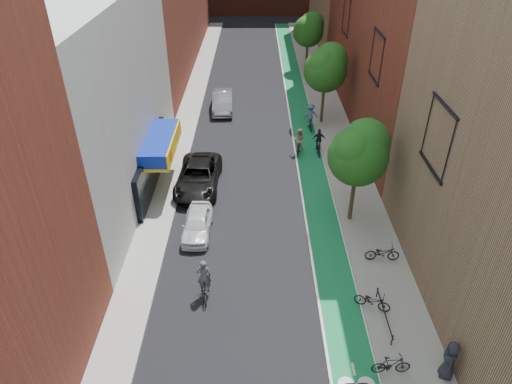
{
  "coord_description": "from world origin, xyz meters",
  "views": [
    {
      "loc": [
        -0.05,
        -12.05,
        16.42
      ],
      "look_at": [
        -0.01,
        10.82,
        1.5
      ],
      "focal_mm": 32.0,
      "sensor_mm": 36.0,
      "label": 1
    }
  ],
  "objects_px": {
    "cyclist_lane_mid": "(319,145)",
    "parked_car_white": "(197,223)",
    "cyclist_lead": "(204,285)",
    "cyclist_lane_far": "(310,118)",
    "parked_car_black": "(198,176)",
    "pedestrian": "(450,360)",
    "parked_car_silver": "(223,101)",
    "cyclist_lane_near": "(299,143)"
  },
  "relations": [
    {
      "from": "parked_car_white",
      "to": "parked_car_black",
      "type": "distance_m",
      "value": 4.99
    },
    {
      "from": "pedestrian",
      "to": "cyclist_lane_far",
      "type": "bearing_deg",
      "value": -155.04
    },
    {
      "from": "cyclist_lane_near",
      "to": "cyclist_lane_far",
      "type": "relative_size",
      "value": 0.91
    },
    {
      "from": "cyclist_lane_mid",
      "to": "parked_car_white",
      "type": "bearing_deg",
      "value": 51.22
    },
    {
      "from": "parked_car_black",
      "to": "cyclist_lane_far",
      "type": "xyz_separation_m",
      "value": [
        8.32,
        8.96,
        0.2
      ]
    },
    {
      "from": "parked_car_white",
      "to": "cyclist_lane_far",
      "type": "xyz_separation_m",
      "value": [
        7.87,
        13.92,
        0.35
      ]
    },
    {
      "from": "parked_car_white",
      "to": "parked_car_black",
      "type": "xyz_separation_m",
      "value": [
        -0.45,
        4.97,
        0.15
      ]
    },
    {
      "from": "parked_car_black",
      "to": "cyclist_lane_mid",
      "type": "xyz_separation_m",
      "value": [
        8.53,
        4.68,
        -0.06
      ]
    },
    {
      "from": "parked_car_silver",
      "to": "cyclist_lane_far",
      "type": "bearing_deg",
      "value": -31.44
    },
    {
      "from": "parked_car_silver",
      "to": "parked_car_black",
      "type": "bearing_deg",
      "value": -96.39
    },
    {
      "from": "parked_car_silver",
      "to": "pedestrian",
      "type": "distance_m",
      "value": 29.48
    },
    {
      "from": "cyclist_lane_far",
      "to": "cyclist_lead",
      "type": "bearing_deg",
      "value": 66.24
    },
    {
      "from": "parked_car_silver",
      "to": "pedestrian",
      "type": "xyz_separation_m",
      "value": [
        10.6,
        -27.5,
        0.26
      ]
    },
    {
      "from": "cyclist_lane_mid",
      "to": "pedestrian",
      "type": "height_order",
      "value": "pedestrian"
    },
    {
      "from": "cyclist_lead",
      "to": "cyclist_lane_mid",
      "type": "distance_m",
      "value": 16.33
    },
    {
      "from": "parked_car_white",
      "to": "pedestrian",
      "type": "relative_size",
      "value": 2.06
    },
    {
      "from": "cyclist_lead",
      "to": "pedestrian",
      "type": "bearing_deg",
      "value": 148.98
    },
    {
      "from": "cyclist_lane_mid",
      "to": "pedestrian",
      "type": "distance_m",
      "value": 19.35
    },
    {
      "from": "cyclist_lane_far",
      "to": "parked_car_white",
      "type": "bearing_deg",
      "value": 57.01
    },
    {
      "from": "parked_car_silver",
      "to": "cyclist_lane_mid",
      "type": "bearing_deg",
      "value": -50.18
    },
    {
      "from": "parked_car_black",
      "to": "parked_car_silver",
      "type": "bearing_deg",
      "value": 88.16
    },
    {
      "from": "cyclist_lane_mid",
      "to": "cyclist_lead",
      "type": "bearing_deg",
      "value": 65.03
    },
    {
      "from": "parked_car_black",
      "to": "cyclist_lead",
      "type": "bearing_deg",
      "value": -80.61
    },
    {
      "from": "pedestrian",
      "to": "cyclist_lane_mid",
      "type": "bearing_deg",
      "value": -153.98
    },
    {
      "from": "parked_car_black",
      "to": "cyclist_lane_mid",
      "type": "relative_size",
      "value": 2.95
    },
    {
      "from": "cyclist_lead",
      "to": "cyclist_lane_mid",
      "type": "bearing_deg",
      "value": -123.29
    },
    {
      "from": "parked_car_white",
      "to": "cyclist_lane_near",
      "type": "relative_size",
      "value": 1.9
    },
    {
      "from": "cyclist_lead",
      "to": "cyclist_lane_far",
      "type": "bearing_deg",
      "value": -117.41
    },
    {
      "from": "parked_car_white",
      "to": "cyclist_lane_mid",
      "type": "bearing_deg",
      "value": 50.89
    },
    {
      "from": "cyclist_lead",
      "to": "cyclist_lane_near",
      "type": "distance_m",
      "value": 15.7
    },
    {
      "from": "cyclist_lead",
      "to": "cyclist_lane_mid",
      "type": "relative_size",
      "value": 1.12
    },
    {
      "from": "parked_car_black",
      "to": "cyclist_lead",
      "type": "distance_m",
      "value": 10.07
    },
    {
      "from": "parked_car_white",
      "to": "cyclist_lane_mid",
      "type": "relative_size",
      "value": 1.95
    },
    {
      "from": "parked_car_white",
      "to": "cyclist_lead",
      "type": "xyz_separation_m",
      "value": [
        0.88,
        -5.02,
        0.13
      ]
    },
    {
      "from": "parked_car_black",
      "to": "parked_car_silver",
      "type": "height_order",
      "value": "parked_car_silver"
    },
    {
      "from": "parked_car_black",
      "to": "pedestrian",
      "type": "bearing_deg",
      "value": -49.88
    },
    {
      "from": "cyclist_lane_near",
      "to": "cyclist_lane_mid",
      "type": "relative_size",
      "value": 1.03
    },
    {
      "from": "cyclist_lane_far",
      "to": "pedestrian",
      "type": "bearing_deg",
      "value": 94.04
    },
    {
      "from": "cyclist_lane_mid",
      "to": "pedestrian",
      "type": "relative_size",
      "value": 1.06
    },
    {
      "from": "parked_car_black",
      "to": "cyclist_lead",
      "type": "relative_size",
      "value": 2.63
    },
    {
      "from": "cyclist_lane_mid",
      "to": "cyclist_lane_far",
      "type": "xyz_separation_m",
      "value": [
        -0.21,
        4.28,
        0.26
      ]
    },
    {
      "from": "parked_car_silver",
      "to": "cyclist_lane_mid",
      "type": "distance_m",
      "value": 11.38
    }
  ]
}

